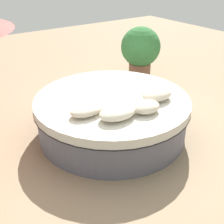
% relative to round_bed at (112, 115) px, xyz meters
% --- Properties ---
extents(ground_plane, '(16.00, 16.00, 0.00)m').
position_rel_round_bed_xyz_m(ground_plane, '(0.00, 0.00, -0.34)').
color(ground_plane, '#9E8466').
extents(round_bed, '(2.48, 2.48, 0.66)m').
position_rel_round_bed_xyz_m(round_bed, '(0.00, 0.00, 0.00)').
color(round_bed, '#595966').
rests_on(round_bed, ground_plane).
extents(throw_pillow_0, '(0.51, 0.33, 0.15)m').
position_rel_round_bed_xyz_m(throw_pillow_0, '(0.61, 0.26, 0.40)').
color(throw_pillow_0, beige).
rests_on(throw_pillow_0, round_bed).
extents(throw_pillow_1, '(0.56, 0.37, 0.18)m').
position_rel_round_bed_xyz_m(throw_pillow_1, '(0.32, 0.59, 0.41)').
color(throw_pillow_1, beige).
rests_on(throw_pillow_1, round_bed).
extents(throw_pillow_2, '(0.42, 0.33, 0.16)m').
position_rel_round_bed_xyz_m(throw_pillow_2, '(-0.12, 0.67, 0.40)').
color(throw_pillow_2, beige).
rests_on(throw_pillow_2, round_bed).
extents(throw_pillow_3, '(0.51, 0.38, 0.19)m').
position_rel_round_bed_xyz_m(throw_pillow_3, '(-0.53, 0.46, 0.41)').
color(throw_pillow_3, beige).
rests_on(throw_pillow_3, round_bed).
extents(planter, '(0.93, 0.93, 1.24)m').
position_rel_round_bed_xyz_m(planter, '(-2.00, -1.68, 0.37)').
color(planter, brown).
rests_on(planter, ground_plane).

